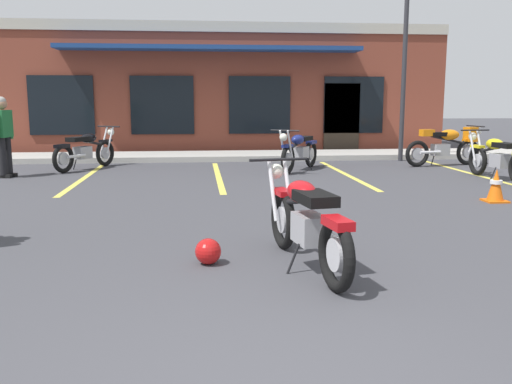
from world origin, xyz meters
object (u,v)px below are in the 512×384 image
motorcycle_blue_standard (86,150)px  motorcycle_red_sportbike (497,157)px  helmet_on_pavement (208,251)px  motorcycle_foreground_classic (306,220)px  motorcycle_black_cruiser (447,144)px  person_in_shorts_foreground (4,132)px  parking_lot_lamp_post (407,30)px  traffic_cone (496,186)px  motorcycle_silver_naked (300,150)px

motorcycle_blue_standard → motorcycle_red_sportbike: bearing=-17.1°
helmet_on_pavement → motorcycle_foreground_classic: bearing=-10.6°
motorcycle_red_sportbike → helmet_on_pavement: size_ratio=8.11×
motorcycle_black_cruiser → motorcycle_blue_standard: same height
person_in_shorts_foreground → parking_lot_lamp_post: bearing=12.9°
motorcycle_blue_standard → motorcycle_black_cruiser: bearing=-1.2°
motorcycle_red_sportbike → motorcycle_black_cruiser: bearing=88.1°
traffic_cone → parking_lot_lamp_post: size_ratio=0.10×
motorcycle_blue_standard → traffic_cone: size_ratio=3.59×
motorcycle_silver_naked → person_in_shorts_foreground: (-6.32, -0.51, 0.49)m
motorcycle_black_cruiser → helmet_on_pavement: 9.84m
motorcycle_foreground_classic → motorcycle_blue_standard: size_ratio=1.10×
motorcycle_black_cruiser → motorcycle_silver_naked: size_ratio=1.12×
traffic_cone → parking_lot_lamp_post: (0.66, 5.90, 3.10)m
parking_lot_lamp_post → motorcycle_blue_standard: bearing=-173.5°
motorcycle_black_cruiser → person_in_shorts_foreground: (-10.10, -1.06, 0.42)m
motorcycle_foreground_classic → person_in_shorts_foreground: size_ratio=1.25×
motorcycle_black_cruiser → parking_lot_lamp_post: bearing=124.2°
motorcycle_black_cruiser → person_in_shorts_foreground: bearing=-174.0°
motorcycle_black_cruiser → motorcycle_blue_standard: (-8.71, 0.18, -0.07)m
motorcycle_black_cruiser → helmet_on_pavement: (-6.02, -7.77, -0.40)m
motorcycle_red_sportbike → motorcycle_silver_naked: 4.17m
motorcycle_silver_naked → motorcycle_blue_standard: same height
motorcycle_foreground_classic → traffic_cone: (3.69, 3.13, -0.20)m
motorcycle_red_sportbike → person_in_shorts_foreground: size_ratio=1.26×
motorcycle_black_cruiser → parking_lot_lamp_post: parking_lot_lamp_post is taller
helmet_on_pavement → traffic_cone: size_ratio=0.49×
parking_lot_lamp_post → motorcycle_silver_naked: bearing=-151.8°
person_in_shorts_foreground → helmet_on_pavement: size_ratio=6.44×
motorcycle_silver_naked → person_in_shorts_foreground: person_in_shorts_foreground is taller
motorcycle_red_sportbike → person_in_shorts_foreground: person_in_shorts_foreground is taller
motorcycle_black_cruiser → traffic_cone: 5.02m
motorcycle_foreground_classic → helmet_on_pavement: size_ratio=8.07×
motorcycle_black_cruiser → traffic_cone: motorcycle_black_cruiser is taller
motorcycle_black_cruiser → parking_lot_lamp_post: 3.12m
motorcycle_foreground_classic → motorcycle_black_cruiser: size_ratio=1.00×
person_in_shorts_foreground → helmet_on_pavement: bearing=-58.7°
person_in_shorts_foreground → parking_lot_lamp_post: 9.91m
motorcycle_foreground_classic → motorcycle_red_sportbike: (5.00, 5.47, 0.00)m
person_in_shorts_foreground → motorcycle_black_cruiser: bearing=6.0°
person_in_shorts_foreground → parking_lot_lamp_post: size_ratio=0.32×
motorcycle_blue_standard → helmet_on_pavement: (2.69, -7.95, -0.33)m
motorcycle_red_sportbike → motorcycle_foreground_classic: bearing=-132.4°
motorcycle_red_sportbike → motorcycle_black_cruiser: 2.47m
motorcycle_silver_naked → helmet_on_pavement: size_ratio=7.16×
motorcycle_black_cruiser → helmet_on_pavement: motorcycle_black_cruiser is taller
motorcycle_foreground_classic → motorcycle_red_sportbike: same height
motorcycle_silver_naked → parking_lot_lamp_post: bearing=28.2°
motorcycle_red_sportbike → person_in_shorts_foreground: bearing=172.0°
motorcycle_foreground_classic → motorcycle_silver_naked: size_ratio=1.13×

